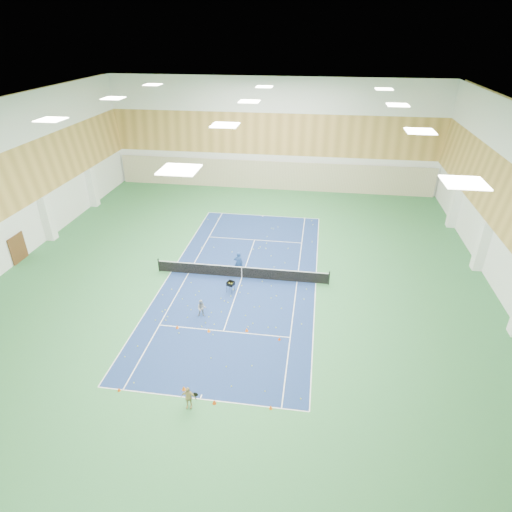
# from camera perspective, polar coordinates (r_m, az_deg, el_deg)

# --- Properties ---
(ground) EXTENTS (40.00, 40.00, 0.00)m
(ground) POSITION_cam_1_polar(r_m,az_deg,el_deg) (31.93, -1.91, -2.91)
(ground) COLOR #30703C
(ground) RESTS_ON ground
(room_shell) EXTENTS (36.00, 40.00, 12.00)m
(room_shell) POSITION_cam_1_polar(r_m,az_deg,el_deg) (29.26, -2.09, 7.17)
(room_shell) COLOR white
(room_shell) RESTS_ON ground
(wood_cladding) EXTENTS (36.00, 40.00, 8.00)m
(wood_cladding) POSITION_cam_1_polar(r_m,az_deg,el_deg) (28.59, -2.16, 10.91)
(wood_cladding) COLOR tan
(wood_cladding) RESTS_ON room_shell
(ceiling_light_grid) EXTENTS (21.40, 25.40, 0.06)m
(ceiling_light_grid) POSITION_cam_1_polar(r_m,az_deg,el_deg) (27.66, -2.32, 18.67)
(ceiling_light_grid) COLOR white
(ceiling_light_grid) RESTS_ON room_shell
(court_surface) EXTENTS (10.97, 23.77, 0.01)m
(court_surface) POSITION_cam_1_polar(r_m,az_deg,el_deg) (31.93, -1.91, -2.90)
(court_surface) COLOR navy
(court_surface) RESTS_ON ground
(tennis_balls_scatter) EXTENTS (10.57, 22.77, 0.07)m
(tennis_balls_scatter) POSITION_cam_1_polar(r_m,az_deg,el_deg) (31.91, -1.91, -2.83)
(tennis_balls_scatter) COLOR #CFE527
(tennis_balls_scatter) RESTS_ON ground
(tennis_net) EXTENTS (12.80, 0.10, 1.10)m
(tennis_net) POSITION_cam_1_polar(r_m,az_deg,el_deg) (31.65, -1.92, -2.06)
(tennis_net) COLOR black
(tennis_net) RESTS_ON ground
(back_curtain) EXTENTS (35.40, 0.16, 3.20)m
(back_curtain) POSITION_cam_1_polar(r_m,az_deg,el_deg) (49.16, 2.20, 10.68)
(back_curtain) COLOR #C6B793
(back_curtain) RESTS_ON ground
(door_left_b) EXTENTS (0.08, 1.80, 2.20)m
(door_left_b) POSITION_cam_1_polar(r_m,az_deg,el_deg) (38.56, -29.15, 0.91)
(door_left_b) COLOR #593319
(door_left_b) RESTS_ON ground
(coach) EXTENTS (0.67, 0.45, 1.82)m
(coach) POSITION_cam_1_polar(r_m,az_deg,el_deg) (32.04, -2.35, -0.91)
(coach) COLOR navy
(coach) RESTS_ON ground
(child_court) EXTENTS (0.67, 0.56, 1.21)m
(child_court) POSITION_cam_1_polar(r_m,az_deg,el_deg) (27.82, -7.26, -6.94)
(child_court) COLOR gray
(child_court) RESTS_ON ground
(child_apron) EXTENTS (0.76, 0.32, 1.29)m
(child_apron) POSITION_cam_1_polar(r_m,az_deg,el_deg) (22.17, -9.02, -18.13)
(child_apron) COLOR tan
(child_apron) RESTS_ON ground
(ball_cart) EXTENTS (0.62, 0.62, 0.84)m
(ball_cart) POSITION_cam_1_polar(r_m,az_deg,el_deg) (30.12, -3.39, -4.12)
(ball_cart) COLOR black
(ball_cart) RESTS_ON ground
(cone_svc_a) EXTENTS (0.21, 0.21, 0.23)m
(cone_svc_a) POSITION_cam_1_polar(r_m,az_deg,el_deg) (27.33, -10.47, -9.25)
(cone_svc_a) COLOR #FF600D
(cone_svc_a) RESTS_ON ground
(cone_svc_b) EXTENTS (0.21, 0.21, 0.23)m
(cone_svc_b) POSITION_cam_1_polar(r_m,az_deg,el_deg) (26.77, -6.32, -9.80)
(cone_svc_b) COLOR orange
(cone_svc_b) RESTS_ON ground
(cone_svc_c) EXTENTS (0.21, 0.21, 0.24)m
(cone_svc_c) POSITION_cam_1_polar(r_m,az_deg,el_deg) (26.65, -1.25, -9.79)
(cone_svc_c) COLOR #FF5F0D
(cone_svc_c) RESTS_ON ground
(cone_svc_d) EXTENTS (0.18, 0.18, 0.20)m
(cone_svc_d) POSITION_cam_1_polar(r_m,az_deg,el_deg) (26.05, 3.13, -10.95)
(cone_svc_d) COLOR #E1410B
(cone_svc_d) RESTS_ON ground
(cone_base_a) EXTENTS (0.17, 0.17, 0.19)m
(cone_base_a) POSITION_cam_1_polar(r_m,az_deg,el_deg) (24.10, -17.81, -16.57)
(cone_base_a) COLOR #E84F0C
(cone_base_a) RESTS_ON ground
(cone_base_b) EXTENTS (0.23, 0.23, 0.25)m
(cone_base_b) POSITION_cam_1_polar(r_m,az_deg,el_deg) (23.37, -9.60, -16.97)
(cone_base_b) COLOR orange
(cone_base_b) RESTS_ON ground
(cone_base_c) EXTENTS (0.21, 0.21, 0.23)m
(cone_base_c) POSITION_cam_1_polar(r_m,az_deg,el_deg) (22.55, -5.59, -18.79)
(cone_base_c) COLOR #D63F0B
(cone_base_c) RESTS_ON ground
(cone_base_d) EXTENTS (0.18, 0.18, 0.20)m
(cone_base_d) POSITION_cam_1_polar(r_m,az_deg,el_deg) (22.26, 1.98, -19.48)
(cone_base_d) COLOR #FF5D0D
(cone_base_d) RESTS_ON ground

